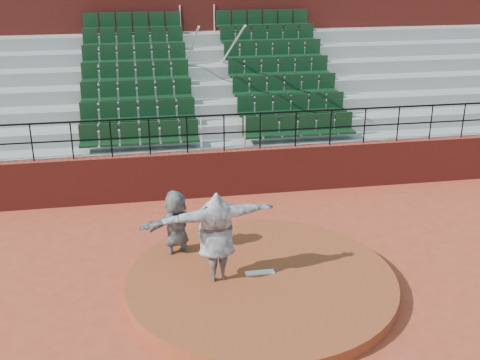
% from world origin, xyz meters
% --- Properties ---
extents(ground, '(90.00, 90.00, 0.00)m').
position_xyz_m(ground, '(0.00, 0.00, 0.00)').
color(ground, '#B04127').
rests_on(ground, ground).
extents(pitchers_mound, '(5.50, 5.50, 0.25)m').
position_xyz_m(pitchers_mound, '(0.00, 0.00, 0.12)').
color(pitchers_mound, brown).
rests_on(pitchers_mound, ground).
extents(pitching_rubber, '(0.60, 0.15, 0.03)m').
position_xyz_m(pitching_rubber, '(0.00, 0.15, 0.27)').
color(pitching_rubber, white).
rests_on(pitching_rubber, pitchers_mound).
extents(boundary_wall, '(24.00, 0.30, 1.30)m').
position_xyz_m(boundary_wall, '(0.00, 5.00, 0.65)').
color(boundary_wall, maroon).
rests_on(boundary_wall, ground).
extents(wall_railing, '(24.04, 0.05, 1.03)m').
position_xyz_m(wall_railing, '(0.00, 5.00, 2.03)').
color(wall_railing, black).
rests_on(wall_railing, boundary_wall).
extents(seating_deck, '(24.00, 5.97, 4.63)m').
position_xyz_m(seating_deck, '(0.00, 8.65, 1.44)').
color(seating_deck, gray).
rests_on(seating_deck, ground).
extents(press_box_facade, '(24.00, 3.00, 7.10)m').
position_xyz_m(press_box_facade, '(0.00, 12.60, 3.55)').
color(press_box_facade, maroon).
rests_on(press_box_facade, ground).
extents(pitcher, '(2.38, 0.97, 1.88)m').
position_xyz_m(pitcher, '(-0.89, 0.13, 1.19)').
color(pitcher, black).
rests_on(pitcher, pitchers_mound).
extents(fielder, '(1.64, 0.93, 1.69)m').
position_xyz_m(fielder, '(-1.60, 1.40, 0.84)').
color(fielder, black).
rests_on(fielder, ground).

